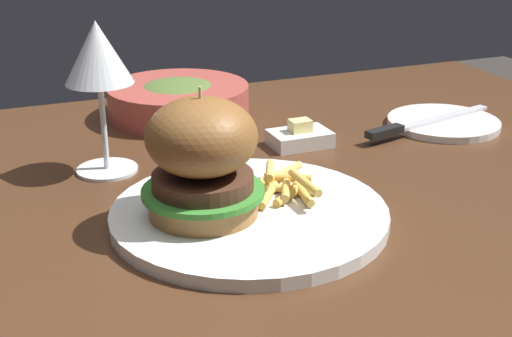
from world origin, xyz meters
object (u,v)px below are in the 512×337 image
(wine_glass, at_px, (98,59))
(burger_sandwich, at_px, (202,158))
(table_knife, at_px, (419,123))
(soup_bowl, at_px, (178,99))
(main_plate, at_px, (249,214))
(bread_plate, at_px, (443,123))
(butter_dish, at_px, (300,137))

(wine_glass, bearing_deg, burger_sandwich, -72.13)
(table_knife, height_order, soup_bowl, soup_bowl)
(main_plate, xyz_separation_m, bread_plate, (0.38, 0.18, -0.00))
(bread_plate, height_order, table_knife, table_knife)
(wine_glass, xyz_separation_m, butter_dish, (0.26, -0.01, -0.13))
(burger_sandwich, distance_m, wine_glass, 0.21)
(burger_sandwich, xyz_separation_m, butter_dish, (0.20, 0.18, -0.06))
(burger_sandwich, height_order, bread_plate, burger_sandwich)
(table_knife, bearing_deg, main_plate, -152.42)
(wine_glass, distance_m, bread_plate, 0.50)
(table_knife, relative_size, butter_dish, 2.97)
(main_plate, height_order, soup_bowl, soup_bowl)
(wine_glass, bearing_deg, soup_bowl, 51.01)
(bread_plate, bearing_deg, table_knife, -167.02)
(main_plate, distance_m, table_knife, 0.37)
(burger_sandwich, distance_m, soup_bowl, 0.38)
(wine_glass, distance_m, soup_bowl, 0.26)
(butter_dish, bearing_deg, table_knife, -5.20)
(wine_glass, relative_size, soup_bowl, 0.87)
(burger_sandwich, height_order, table_knife, burger_sandwich)
(wine_glass, height_order, table_knife, wine_glass)
(burger_sandwich, bearing_deg, table_knife, 23.80)
(main_plate, xyz_separation_m, table_knife, (0.33, 0.17, 0.01))
(burger_sandwich, relative_size, table_knife, 0.56)
(wine_glass, bearing_deg, table_knife, -3.11)
(wine_glass, bearing_deg, bread_plate, -1.42)
(table_knife, bearing_deg, butter_dish, 174.80)
(main_plate, bearing_deg, bread_plate, 25.79)
(main_plate, height_order, table_knife, table_knife)
(soup_bowl, bearing_deg, main_plate, -95.60)
(burger_sandwich, height_order, butter_dish, burger_sandwich)
(butter_dish, bearing_deg, burger_sandwich, -137.27)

